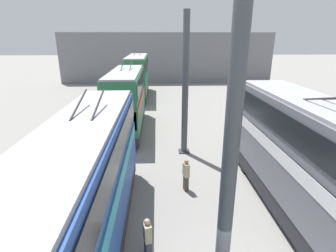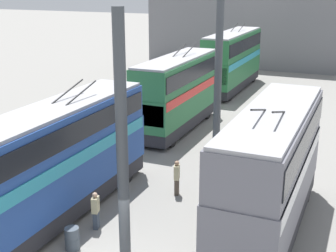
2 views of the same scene
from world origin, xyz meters
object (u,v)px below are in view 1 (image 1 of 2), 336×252
Objects in this scene: bus_right_near at (85,181)px; person_aisle_midway at (186,174)px; bus_right_mid at (126,97)px; person_by_right_row at (147,238)px; bus_left_near at (302,150)px; bus_right_far at (137,74)px.

person_aisle_midway is (3.63, -3.90, -1.85)m from bus_right_near.
bus_right_mid reaches higher than person_aisle_midway.
bus_right_near is at bearing 28.17° from person_aisle_midway.
person_by_right_row is (-13.74, -2.10, -1.96)m from bus_right_mid.
bus_right_far is (24.56, 8.58, 0.08)m from bus_left_near.
bus_right_mid is (11.23, 8.58, -0.11)m from bus_left_near.
bus_right_near is 6.45× the size of person_aisle_midway.
bus_right_mid is at bearing 37.39° from bus_left_near.
bus_right_far is 6.62× the size of person_aisle_midway.
person_by_right_row is at bearing -106.90° from bus_right_near.
bus_left_near is at bearing -77.67° from bus_right_near.
bus_left_near is 26.01m from bus_right_far.
bus_right_near reaches higher than person_aisle_midway.
person_by_right_row is at bearing 52.30° from person_aisle_midway.
bus_right_near is at bearing -180.00° from bus_right_mid.
person_aisle_midway is 4.63m from person_by_right_row.
person_aisle_midway reaches higher than person_by_right_row.
bus_right_mid is at bearing 0.00° from bus_right_near.
person_by_right_row is (-27.07, -2.10, -2.15)m from bus_right_far.
person_by_right_row is (-2.51, 6.48, -2.07)m from bus_left_near.
bus_right_mid is at bearing -96.55° from person_by_right_row.
person_aisle_midway is (1.76, 4.68, -2.01)m from bus_left_near.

